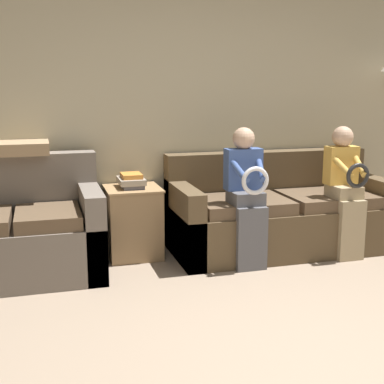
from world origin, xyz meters
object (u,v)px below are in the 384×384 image
Objects in this scene: book_stack at (131,181)px; throw_pillow at (22,148)px; couch_main at (278,215)px; side_shelf at (133,221)px; couch_side at (15,234)px; child_left_seated at (247,191)px; child_right_seated at (345,185)px.

throw_pillow reaches higher than book_stack.
couch_main reaches higher than book_stack.
side_shelf is 1.45× the size of throw_pillow.
throw_pillow reaches higher than couch_main.
couch_side reaches higher than couch_main.
child_left_seated reaches higher than throw_pillow.
book_stack is at bearing -3.36° from throw_pillow.
couch_side is at bearing -166.61° from book_stack.
side_shelf is at bearing 173.57° from couch_main.
couch_main is at bearing 1.82° from couch_side.
throw_pillow is (-2.26, 0.21, 0.69)m from couch_main.
child_left_seated is 1.91m from throw_pillow.
side_shelf is at bearing -3.95° from throw_pillow.
couch_side is 2.17× the size of side_shelf.
couch_side is at bearing -178.18° from couch_main.
child_right_seated is at bearing -37.24° from couch_main.
side_shelf is 1.14m from throw_pillow.
child_right_seated is at bearing -11.83° from throw_pillow.
couch_side is 4.34× the size of book_stack.
couch_main is at bearing 37.26° from child_left_seated.
child_left_seated is (1.88, -0.28, 0.31)m from couch_side.
throw_pillow is at bearing 174.57° from couch_main.
couch_side is 2.85m from child_right_seated.
book_stack is at bearing 127.85° from side_shelf.
child_left_seated is 1.07m from side_shelf.
couch_main is 0.68m from child_left_seated.
couch_main is 2.37m from throw_pillow.
book_stack is (-0.89, 0.52, 0.04)m from child_left_seated.
side_shelf is at bearing 149.89° from child_left_seated.
couch_side is at bearing 171.45° from child_left_seated.
throw_pillow is (-2.73, 0.57, 0.35)m from child_right_seated.
child_right_seated reaches higher than book_stack.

